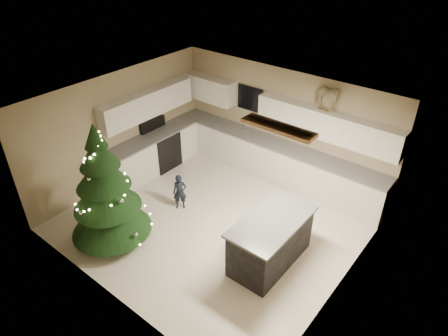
{
  "coord_description": "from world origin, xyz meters",
  "views": [
    {
      "loc": [
        4.17,
        -4.86,
        5.38
      ],
      "look_at": [
        0.0,
        0.35,
        1.15
      ],
      "focal_mm": 32.0,
      "sensor_mm": 36.0,
      "label": 1
    }
  ],
  "objects_px": {
    "toddler": "(180,192)",
    "rocking_horse": "(326,96)",
    "christmas_tree": "(106,196)",
    "bar_stool": "(248,230)",
    "island": "(271,241)"
  },
  "relations": [
    {
      "from": "island",
      "to": "rocking_horse",
      "type": "xyz_separation_m",
      "value": [
        -0.45,
        2.52,
        1.82
      ]
    },
    {
      "from": "rocking_horse",
      "to": "christmas_tree",
      "type": "bearing_deg",
      "value": 162.65
    },
    {
      "from": "christmas_tree",
      "to": "toddler",
      "type": "bearing_deg",
      "value": 77.6
    },
    {
      "from": "toddler",
      "to": "bar_stool",
      "type": "bearing_deg",
      "value": -53.58
    },
    {
      "from": "toddler",
      "to": "rocking_horse",
      "type": "height_order",
      "value": "rocking_horse"
    },
    {
      "from": "bar_stool",
      "to": "toddler",
      "type": "height_order",
      "value": "toddler"
    },
    {
      "from": "bar_stool",
      "to": "island",
      "type": "bearing_deg",
      "value": 10.13
    },
    {
      "from": "toddler",
      "to": "rocking_horse",
      "type": "xyz_separation_m",
      "value": [
        1.93,
        2.39,
        1.9
      ]
    },
    {
      "from": "island",
      "to": "bar_stool",
      "type": "height_order",
      "value": "island"
    },
    {
      "from": "toddler",
      "to": "rocking_horse",
      "type": "distance_m",
      "value": 3.61
    },
    {
      "from": "rocking_horse",
      "to": "bar_stool",
      "type": "bearing_deg",
      "value": -167.41
    },
    {
      "from": "island",
      "to": "christmas_tree",
      "type": "distance_m",
      "value": 3.1
    },
    {
      "from": "bar_stool",
      "to": "christmas_tree",
      "type": "bearing_deg",
      "value": -149.62
    },
    {
      "from": "rocking_horse",
      "to": "toddler",
      "type": "bearing_deg",
      "value": 153.74
    },
    {
      "from": "bar_stool",
      "to": "toddler",
      "type": "distance_m",
      "value": 1.94
    }
  ]
}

